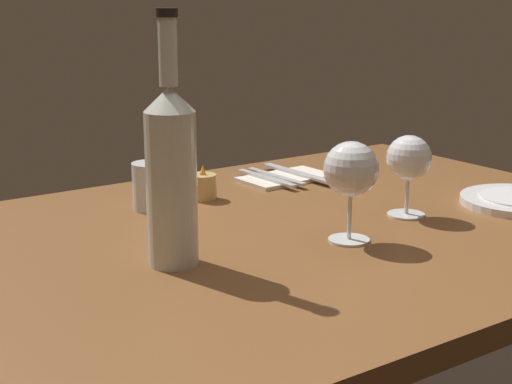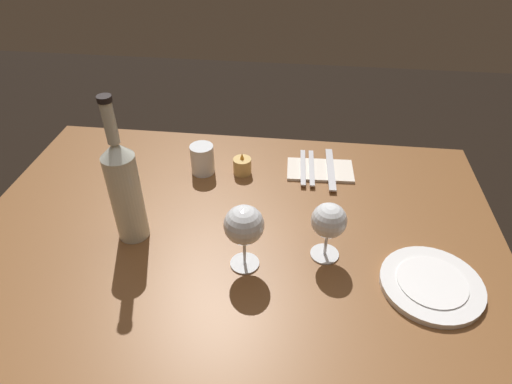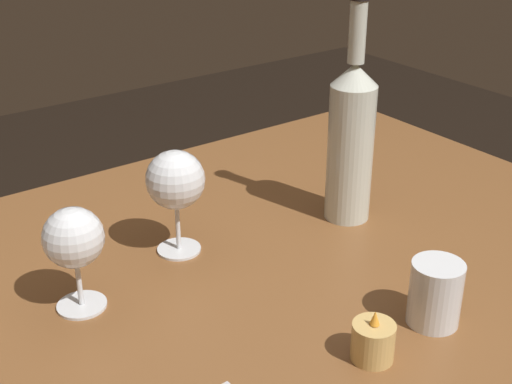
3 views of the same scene
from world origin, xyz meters
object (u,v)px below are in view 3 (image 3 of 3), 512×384
Objects in this scene: votive_candle at (373,342)px; wine_glass_left at (175,182)px; water_tumbler at (435,296)px; wine_bottle at (351,138)px; wine_glass_right at (74,240)px.

wine_glass_left is at bearing -80.91° from votive_candle.
votive_candle is at bearing 3.43° from water_tumbler.
wine_bottle reaches higher than wine_glass_left.
wine_bottle is 5.43× the size of votive_candle.
water_tumbler is at bearing 116.16° from wine_glass_left.
water_tumbler is at bearing 139.69° from wine_glass_right.
wine_glass_left reaches higher than wine_glass_right.
wine_glass_right is 0.46m from wine_bottle.
wine_glass_left is 0.29m from wine_bottle.
votive_candle is at bearing 127.84° from wine_glass_right.
wine_glass_right is 0.46m from water_tumbler.
wine_bottle reaches higher than water_tumbler.
wine_bottle is at bearing 178.04° from wine_glass_right.
wine_glass_right is 1.68× the size of water_tumbler.
wine_glass_left reaches higher than votive_candle.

